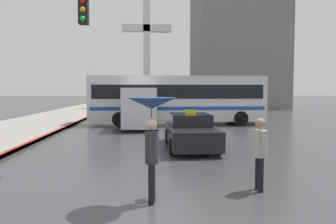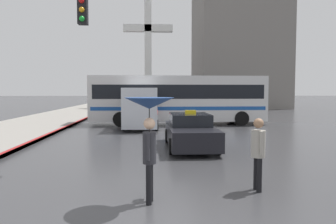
# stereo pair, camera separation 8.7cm
# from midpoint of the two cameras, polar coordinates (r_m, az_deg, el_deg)

# --- Properties ---
(taxi) EXTENTS (1.91, 4.61, 1.54)m
(taxi) POSITION_cam_midpoint_polar(r_m,az_deg,el_deg) (13.45, 3.72, -3.46)
(taxi) COLOR black
(taxi) RESTS_ON ground_plane
(ambulance_van) EXTENTS (2.18, 5.07, 2.49)m
(ambulance_van) POSITION_cam_midpoint_polar(r_m,az_deg,el_deg) (20.58, -4.88, 1.08)
(ambulance_van) COLOR silver
(ambulance_van) RESTS_ON ground_plane
(city_bus) EXTENTS (11.97, 2.81, 3.33)m
(city_bus) POSITION_cam_midpoint_polar(r_m,az_deg,el_deg) (22.71, 1.45, 2.51)
(city_bus) COLOR silver
(city_bus) RESTS_ON ground_plane
(pedestrian_with_umbrella) EXTENTS (1.02, 1.02, 2.18)m
(pedestrian_with_umbrella) POSITION_cam_midpoint_polar(r_m,az_deg,el_deg) (6.68, -3.25, -1.12)
(pedestrian_with_umbrella) COLOR black
(pedestrian_with_umbrella) RESTS_ON ground_plane
(pedestrian_man) EXTENTS (0.32, 0.47, 1.69)m
(pedestrian_man) POSITION_cam_midpoint_polar(r_m,az_deg,el_deg) (7.88, 15.38, -6.04)
(pedestrian_man) COLOR black
(pedestrian_man) RESTS_ON ground_plane
(traffic_light) EXTENTS (4.13, 0.38, 5.39)m
(traffic_light) POSITION_cam_midpoint_polar(r_m,az_deg,el_deg) (10.93, -26.46, 11.07)
(traffic_light) COLOR black
(traffic_light) RESTS_ON ground_plane
(building_tower_near) EXTENTS (11.57, 11.59, 22.62)m
(building_tower_near) POSITION_cam_midpoint_polar(r_m,az_deg,el_deg) (48.37, 11.77, 14.33)
(building_tower_near) COLOR gray
(building_tower_near) RESTS_ON ground_plane
(monument_cross) EXTENTS (6.37, 0.90, 14.48)m
(monument_cross) POSITION_cam_midpoint_polar(r_m,az_deg,el_deg) (43.55, -3.79, 11.47)
(monument_cross) COLOR white
(monument_cross) RESTS_ON ground_plane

